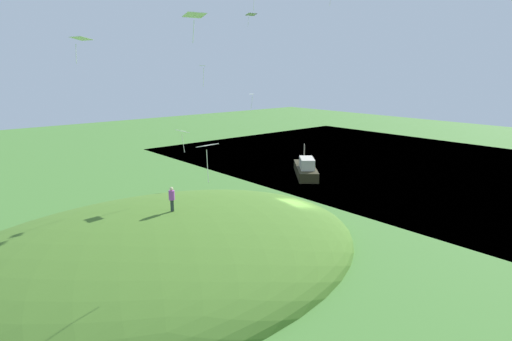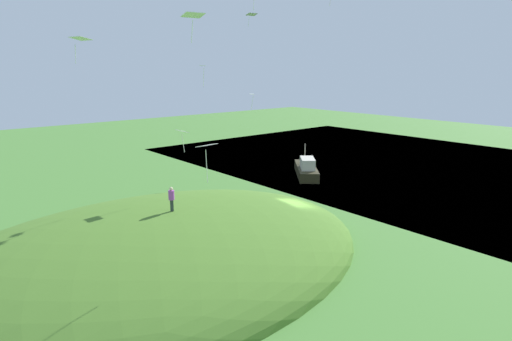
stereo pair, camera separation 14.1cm
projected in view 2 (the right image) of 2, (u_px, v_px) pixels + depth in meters
ground_plane at (297, 226)px, 34.87m from camera, size 160.00×160.00×0.00m
lake_water at (457, 174)px, 52.84m from camera, size 44.87×80.00×0.40m
grass_hill at (155, 260)px, 28.70m from camera, size 31.78×22.54×6.26m
boat_on_lake at (306, 169)px, 51.07m from camera, size 6.86×7.42×3.53m
person_with_child at (171, 196)px, 28.74m from camera, size 0.53×0.53×1.70m
kite_2 at (193, 16)px, 17.74m from camera, size 0.95×0.70×1.22m
kite_6 at (80, 39)px, 20.90m from camera, size 0.94×1.18×1.28m
kite_7 at (203, 68)px, 35.10m from camera, size 0.72×0.80×1.81m
kite_10 at (252, 96)px, 42.82m from camera, size 0.73×0.78×1.70m
kite_11 at (182, 132)px, 32.08m from camera, size 0.70×0.99×1.78m
kite_12 at (207, 147)px, 22.27m from camera, size 1.08×0.82×2.17m
kite_13 at (251, 15)px, 37.43m from camera, size 0.98×0.72×1.13m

